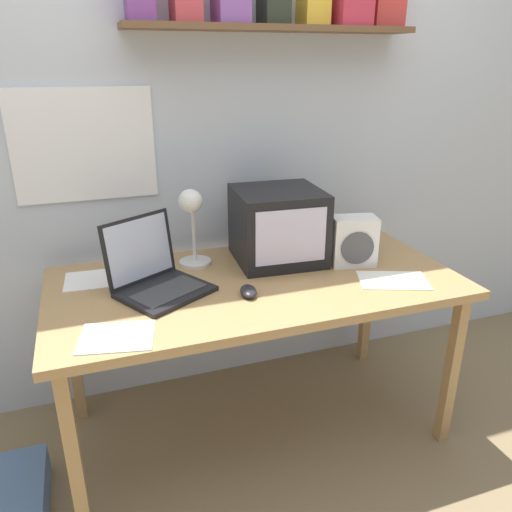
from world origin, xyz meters
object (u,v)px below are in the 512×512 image
(computer_mouse, at_px, (248,291))
(printed_handout, at_px, (92,280))
(space_heater, at_px, (353,241))
(corner_desk, at_px, (256,292))
(loose_paper_near_laptop, at_px, (117,337))
(crt_monitor, at_px, (278,226))
(laptop, at_px, (154,273))
(loose_paper_near_monitor, at_px, (393,280))
(desk_lamp, at_px, (192,217))
(juice_glass, at_px, (371,241))

(computer_mouse, distance_m, printed_handout, 0.64)
(space_heater, bearing_deg, corner_desk, -166.11)
(loose_paper_near_laptop, bearing_deg, crt_monitor, 31.78)
(corner_desk, bearing_deg, laptop, 174.40)
(computer_mouse, bearing_deg, space_heater, 15.13)
(loose_paper_near_laptop, relative_size, loose_paper_near_monitor, 0.85)
(corner_desk, distance_m, laptop, 0.42)
(printed_handout, bearing_deg, space_heater, -10.42)
(corner_desk, relative_size, printed_handout, 7.37)
(crt_monitor, bearing_deg, desk_lamp, 179.29)
(space_heater, bearing_deg, computer_mouse, -152.69)
(desk_lamp, height_order, space_heater, desk_lamp)
(corner_desk, height_order, juice_glass, juice_glass)
(laptop, distance_m, space_heater, 0.84)
(crt_monitor, distance_m, space_heater, 0.33)
(corner_desk, xyz_separation_m, space_heater, (0.44, 0.01, 0.16))
(laptop, bearing_deg, loose_paper_near_monitor, -43.95)
(laptop, xyz_separation_m, juice_glass, (0.98, 0.06, -0.01))
(space_heater, height_order, loose_paper_near_monitor, space_heater)
(corner_desk, distance_m, juice_glass, 0.60)
(corner_desk, xyz_separation_m, juice_glass, (0.58, 0.10, 0.12))
(crt_monitor, xyz_separation_m, juice_glass, (0.42, -0.07, -0.10))
(corner_desk, relative_size, computer_mouse, 14.21)
(loose_paper_near_laptop, xyz_separation_m, printed_handout, (-0.06, 0.48, 0.00))
(juice_glass, bearing_deg, loose_paper_near_laptop, -161.73)
(laptop, xyz_separation_m, printed_handout, (-0.23, 0.17, -0.07))
(laptop, bearing_deg, loose_paper_near_laptop, -147.79)
(laptop, height_order, printed_handout, laptop)
(corner_desk, xyz_separation_m, laptop, (-0.39, 0.04, 0.13))
(space_heater, bearing_deg, desk_lamp, 176.20)
(computer_mouse, relative_size, printed_handout, 0.52)
(computer_mouse, xyz_separation_m, loose_paper_near_monitor, (0.58, -0.07, -0.01))
(space_heater, bearing_deg, juice_glass, 44.11)
(loose_paper_near_laptop, bearing_deg, desk_lamp, 53.08)
(juice_glass, distance_m, loose_paper_near_laptop, 1.21)
(loose_paper_near_monitor, bearing_deg, desk_lamp, 151.37)
(loose_paper_near_laptop, distance_m, loose_paper_near_monitor, 1.08)
(loose_paper_near_laptop, xyz_separation_m, loose_paper_near_monitor, (1.07, 0.08, 0.00))
(crt_monitor, height_order, computer_mouse, crt_monitor)
(corner_desk, relative_size, desk_lamp, 4.70)
(computer_mouse, relative_size, loose_paper_near_monitor, 0.36)
(juice_glass, height_order, loose_paper_near_monitor, juice_glass)
(desk_lamp, distance_m, space_heater, 0.68)
(juice_glass, height_order, computer_mouse, juice_glass)
(juice_glass, distance_m, printed_handout, 1.21)
(juice_glass, bearing_deg, space_heater, -148.07)
(desk_lamp, bearing_deg, laptop, -120.55)
(loose_paper_near_laptop, height_order, loose_paper_near_monitor, same)
(computer_mouse, bearing_deg, desk_lamp, 112.37)
(loose_paper_near_monitor, relative_size, printed_handout, 1.42)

